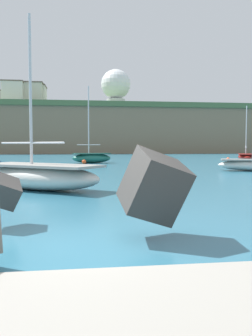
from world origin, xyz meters
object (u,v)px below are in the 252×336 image
boat_near_left (246,156)px  mooring_buoy_inner (84,162)px  radar_dome (116,87)px  station_building_east (35,97)px  mooring_buoy_middle (228,159)px  station_building_west (13,93)px  boat_near_centre (40,176)px  station_building_annex (30,95)px  station_building_central (4,99)px  boat_mid_left (92,157)px

boat_near_left → mooring_buoy_inner: 22.41m
radar_dome → station_building_east: bearing=-163.0°
mooring_buoy_inner → mooring_buoy_middle: bearing=15.8°
station_building_west → boat_near_centre: bearing=-79.0°
station_building_annex → station_building_east: bearing=65.9°
mooring_buoy_inner → station_building_central: size_ratio=0.06×
mooring_buoy_inner → station_building_west: 59.05m
boat_near_centre → mooring_buoy_middle: size_ratio=16.54×
mooring_buoy_inner → mooring_buoy_middle: size_ratio=1.00×
radar_dome → station_building_east: (-21.93, -6.69, -3.99)m
boat_mid_left → station_building_east: size_ratio=1.18×
boat_mid_left → mooring_buoy_middle: size_ratio=18.32×
boat_near_left → boat_mid_left: bearing=-163.4°
boat_near_left → boat_near_centre: size_ratio=0.97×
boat_near_centre → station_building_central: 83.70m
boat_near_left → station_building_annex: station_building_annex is taller
station_building_west → station_building_central: station_building_west is taller
boat_mid_left → mooring_buoy_inner: 1.84m
radar_dome → station_building_annex: bearing=-158.5°
station_building_west → station_building_central: size_ratio=0.83×
radar_dome → station_building_central: (-29.92, -6.01, -4.81)m
boat_mid_left → station_building_west: bearing=108.3°
boat_near_left → station_building_central: 67.94m
mooring_buoy_inner → station_building_east: (-11.97, 59.39, 14.53)m
mooring_buoy_inner → radar_dome: radar_dome is taller
boat_mid_left → boat_near_left: bearing=16.6°
mooring_buoy_middle → boat_mid_left: bearing=-168.6°
boat_near_left → station_building_central: station_building_central is taller
boat_near_centre → station_building_central: (-17.91, 80.67, 13.34)m
radar_dome → station_building_east: 23.28m
boat_mid_left → boat_near_centre: bearing=-97.4°
station_building_east → station_building_annex: station_building_annex is taller
boat_near_left → station_building_annex: (-34.09, 49.40, 14.45)m
station_building_east → boat_near_left: bearing=-57.5°
mooring_buoy_inner → station_building_annex: bearing=102.9°
station_building_west → station_building_annex: bearing=32.1°
station_building_central → radar_dome: bearing=11.4°
boat_near_left → station_building_annex: 61.74m
boat_mid_left → station_building_annex: station_building_annex is taller
boat_mid_left → station_building_west: 57.72m
boat_mid_left → station_building_central: station_building_central is taller
station_building_east → radar_dome: bearing=17.0°
boat_near_left → boat_near_centre: boat_near_centre is taller
radar_dome → station_building_west: bearing=-156.9°
mooring_buoy_inner → station_building_central: (-19.96, 60.08, 13.71)m
boat_near_left → boat_mid_left: size_ratio=0.88×
boat_mid_left → mooring_buoy_inner: boat_mid_left is taller
station_building_west → station_building_annex: size_ratio=0.85×
station_building_east → mooring_buoy_middle: bearing=-61.6°
boat_near_left → mooring_buoy_middle: (-3.63, -2.69, -0.24)m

